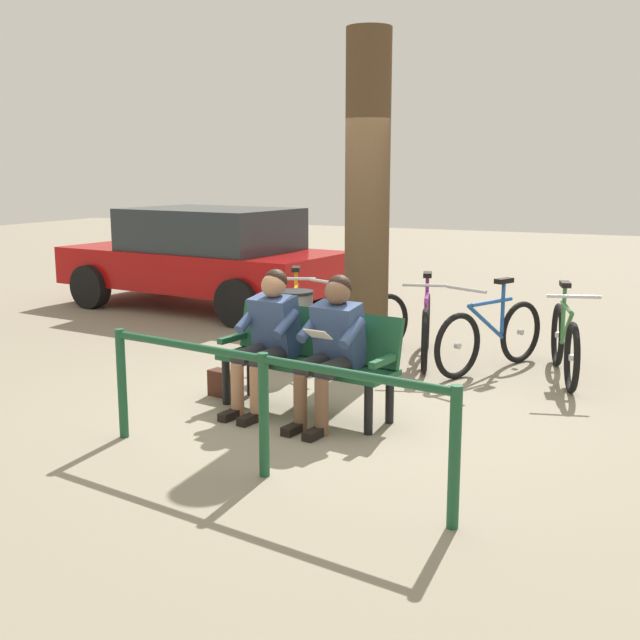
# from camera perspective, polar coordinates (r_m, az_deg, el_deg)

# --- Properties ---
(ground_plane) EXTENTS (40.00, 40.00, 0.00)m
(ground_plane) POSITION_cam_1_polar(r_m,az_deg,el_deg) (6.82, 0.22, -6.41)
(ground_plane) COLOR gray
(bench) EXTENTS (1.65, 0.71, 0.87)m
(bench) POSITION_cam_1_polar(r_m,az_deg,el_deg) (6.62, -0.73, -2.40)
(bench) COLOR #194C2D
(bench) RESTS_ON ground
(person_reading) EXTENTS (0.53, 0.80, 1.20)m
(person_reading) POSITION_cam_1_polar(r_m,az_deg,el_deg) (6.28, 0.85, -1.66)
(person_reading) COLOR #334772
(person_reading) RESTS_ON ground
(person_companion) EXTENTS (0.53, 0.80, 1.20)m
(person_companion) POSITION_cam_1_polar(r_m,az_deg,el_deg) (6.64, -3.79, -0.99)
(person_companion) COLOR #334772
(person_companion) RESTS_ON ground
(handbag) EXTENTS (0.32, 0.19, 0.24)m
(handbag) POSITION_cam_1_polar(r_m,az_deg,el_deg) (7.18, -6.93, -4.61)
(handbag) COLOR #3F1E14
(handbag) RESTS_ON ground
(tree_trunk) EXTENTS (0.43, 0.43, 3.33)m
(tree_trunk) POSITION_cam_1_polar(r_m,az_deg,el_deg) (7.71, 3.45, 8.17)
(tree_trunk) COLOR #4C3823
(tree_trunk) RESTS_ON ground
(litter_bin) EXTENTS (0.38, 0.38, 0.81)m
(litter_bin) POSITION_cam_1_polar(r_m,az_deg,el_deg) (8.04, -1.79, -0.73)
(litter_bin) COLOR slate
(litter_bin) RESTS_ON ground
(bicycle_purple) EXTENTS (0.60, 1.63, 0.94)m
(bicycle_purple) POSITION_cam_1_polar(r_m,az_deg,el_deg) (8.06, 17.32, -1.56)
(bicycle_purple) COLOR black
(bicycle_purple) RESTS_ON ground
(bicycle_red) EXTENTS (0.77, 1.55, 0.94)m
(bicycle_red) POSITION_cam_1_polar(r_m,az_deg,el_deg) (8.18, 12.27, -1.13)
(bicycle_red) COLOR black
(bicycle_red) RESTS_ON ground
(bicycle_blue) EXTENTS (0.62, 1.63, 0.94)m
(bicycle_blue) POSITION_cam_1_polar(r_m,az_deg,el_deg) (8.47, 7.69, -0.57)
(bicycle_blue) COLOR black
(bicycle_blue) RESTS_ON ground
(bicycle_silver) EXTENTS (0.76, 1.56, 0.94)m
(bicycle_silver) POSITION_cam_1_polar(r_m,az_deg,el_deg) (8.50, 2.48, -0.43)
(bicycle_silver) COLOR black
(bicycle_silver) RESTS_ON ground
(bicycle_green) EXTENTS (0.76, 1.56, 0.94)m
(bicycle_green) POSITION_cam_1_polar(r_m,az_deg,el_deg) (8.87, -1.80, 0.04)
(bicycle_green) COLOR black
(bicycle_green) RESTS_ON ground
(railing_fence) EXTENTS (2.79, 0.50, 0.85)m
(railing_fence) POSITION_cam_1_polar(r_m,az_deg,el_deg) (5.21, -4.12, -5.27)
(railing_fence) COLOR #194C2D
(railing_fence) RESTS_ON ground
(parked_car) EXTENTS (4.37, 2.36, 1.47)m
(parked_car) POSITION_cam_1_polar(r_m,az_deg,el_deg) (11.68, -8.40, 4.63)
(parked_car) COLOR #A50C0C
(parked_car) RESTS_ON ground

